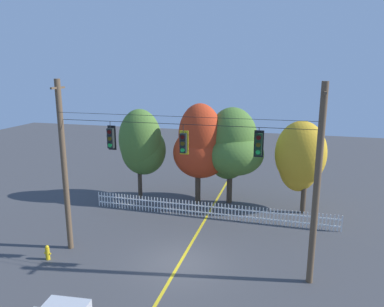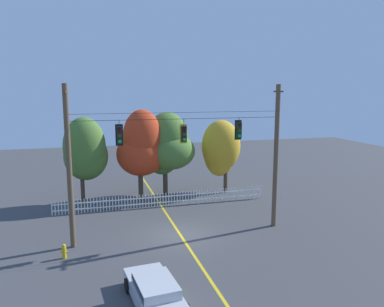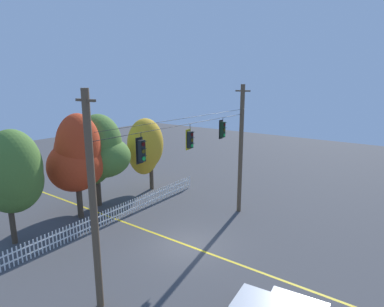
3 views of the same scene
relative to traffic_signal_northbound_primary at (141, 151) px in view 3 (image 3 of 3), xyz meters
name	(u,v)px [view 3 (image 3 of 3)]	position (x,y,z in m)	size (l,w,h in m)	color
ground	(188,246)	(3.53, -0.01, -6.34)	(80.00, 80.00, 0.00)	#424244
lane_centerline_stripe	(188,246)	(3.53, -0.01, -6.33)	(0.16, 36.00, 0.01)	gold
signal_support_span	(188,169)	(3.53, -0.01, -1.66)	(12.94, 1.10, 9.21)	brown
traffic_signal_northbound_primary	(141,151)	(0.00, 0.00, 0.00)	(0.43, 0.38, 1.46)	black
traffic_signal_westbound_side	(190,140)	(3.75, 0.00, -0.04)	(0.43, 0.38, 1.46)	black
traffic_signal_northbound_secondary	(222,130)	(7.24, 0.00, 0.08)	(0.43, 0.38, 1.37)	black
white_picket_fence	(120,211)	(3.76, 6.07, -5.80)	(16.39, 0.06, 1.07)	white
autumn_maple_near_fence	(13,175)	(-1.94, 8.37, -2.16)	(3.37, 3.25, 6.85)	#473828
autumn_maple_mid	(77,157)	(2.47, 8.61, -1.96)	(3.97, 3.43, 7.35)	#473828
autumn_oak_far_east	(99,153)	(4.66, 9.09, -2.20)	(4.12, 4.06, 7.07)	#473828
autumn_maple_far_west	(145,147)	(9.32, 8.92, -2.50)	(3.40, 2.92, 6.33)	#473828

